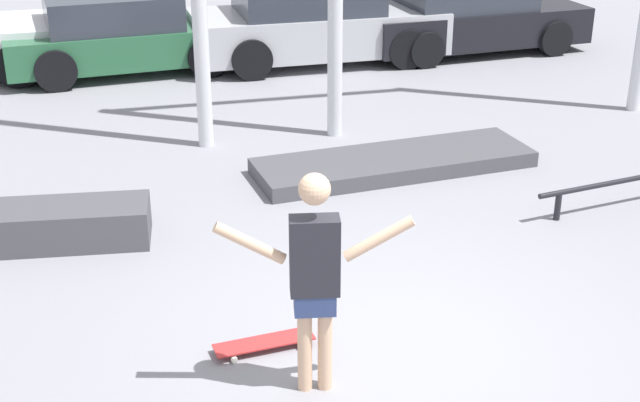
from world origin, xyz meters
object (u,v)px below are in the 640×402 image
object	(u,v)px
skateboarder	(315,271)
parked_car_green	(121,34)
parked_car_black	(467,15)
parked_car_silver	(315,22)
grind_box	(60,225)
manual_pad	(394,163)
skateboard	(264,342)

from	to	relation	value
skateboarder	parked_car_green	xyz separation A→B (m)	(-1.00, 9.73, -0.37)
parked_car_black	skateboarder	bearing A→B (deg)	-123.55
parked_car_silver	parked_car_black	world-z (taller)	parked_car_silver
parked_car_silver	parked_car_black	distance (m)	2.92
grind_box	parked_car_silver	distance (m)	7.76
parked_car_green	parked_car_silver	world-z (taller)	parked_car_silver
grind_box	parked_car_green	size ratio (longest dim) A/B	0.44
manual_pad	parked_car_silver	xyz separation A→B (m)	(0.29, 5.35, 0.61)
manual_pad	parked_car_silver	size ratio (longest dim) A/B	0.79
grind_box	parked_car_silver	xyz separation A→B (m)	(4.27, 6.47, 0.50)
manual_pad	parked_car_black	world-z (taller)	parked_car_black
grind_box	parked_car_green	distance (m)	6.73
grind_box	skateboard	bearing A→B (deg)	-56.19
skateboard	skateboarder	bearing A→B (deg)	-71.76
grind_box	manual_pad	bearing A→B (deg)	15.68
grind_box	manual_pad	xyz separation A→B (m)	(3.97, 1.12, -0.11)
manual_pad	skateboarder	bearing A→B (deg)	-115.90
skateboarder	parked_car_black	world-z (taller)	skateboarder
parked_car_silver	skateboarder	bearing A→B (deg)	-104.71
skateboarder	parked_car_black	size ratio (longest dim) A/B	0.41
manual_pad	parked_car_black	distance (m)	6.38
skateboarder	manual_pad	distance (m)	4.76
parked_car_green	parked_car_silver	xyz separation A→B (m)	(3.33, -0.18, 0.07)
skateboard	parked_car_green	world-z (taller)	parked_car_green
skateboarder	grind_box	distance (m)	3.73
parked_car_black	grind_box	bearing A→B (deg)	-142.53
skateboarder	skateboard	size ratio (longest dim) A/B	2.08
grind_box	parked_car_silver	bearing A→B (deg)	56.58
skateboarder	grind_box	size ratio (longest dim) A/B	0.99
parked_car_green	grind_box	bearing A→B (deg)	-103.45
skateboarder	parked_car_silver	bearing A→B (deg)	85.97
manual_pad	parked_car_silver	distance (m)	5.39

